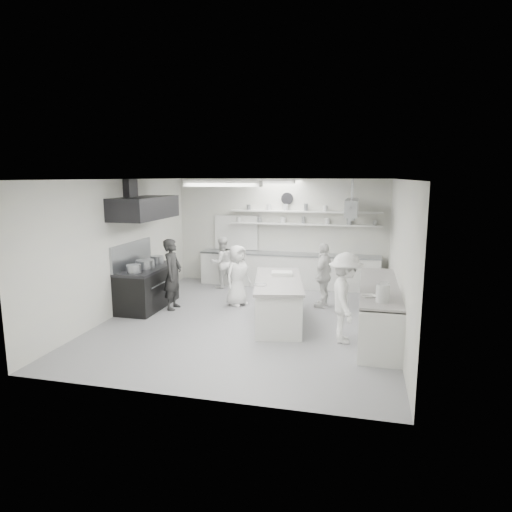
% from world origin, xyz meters
% --- Properties ---
extents(floor, '(6.00, 7.00, 0.02)m').
position_xyz_m(floor, '(0.00, 0.00, -0.01)').
color(floor, '#989898').
rests_on(floor, ground).
extents(ceiling, '(6.00, 7.00, 0.02)m').
position_xyz_m(ceiling, '(0.00, 0.00, 3.01)').
color(ceiling, silver).
rests_on(ceiling, wall_back).
extents(wall_back, '(6.00, 0.04, 3.00)m').
position_xyz_m(wall_back, '(0.00, 3.50, 1.50)').
color(wall_back, beige).
rests_on(wall_back, floor).
extents(wall_front, '(6.00, 0.04, 3.00)m').
position_xyz_m(wall_front, '(0.00, -3.50, 1.50)').
color(wall_front, beige).
rests_on(wall_front, floor).
extents(wall_left, '(0.04, 7.00, 3.00)m').
position_xyz_m(wall_left, '(-3.00, 0.00, 1.50)').
color(wall_left, beige).
rests_on(wall_left, floor).
extents(wall_right, '(0.04, 7.00, 3.00)m').
position_xyz_m(wall_right, '(3.00, 0.00, 1.50)').
color(wall_right, beige).
rests_on(wall_right, floor).
extents(stove, '(0.80, 1.80, 0.90)m').
position_xyz_m(stove, '(-2.60, 0.40, 0.45)').
color(stove, black).
rests_on(stove, floor).
extents(exhaust_hood, '(0.85, 2.00, 0.50)m').
position_xyz_m(exhaust_hood, '(-2.60, 0.40, 2.35)').
color(exhaust_hood, black).
rests_on(exhaust_hood, wall_left).
extents(back_counter, '(5.00, 0.60, 0.92)m').
position_xyz_m(back_counter, '(0.30, 3.20, 0.46)').
color(back_counter, silver).
rests_on(back_counter, floor).
extents(shelf_lower, '(4.20, 0.26, 0.04)m').
position_xyz_m(shelf_lower, '(0.70, 3.37, 1.75)').
color(shelf_lower, silver).
rests_on(shelf_lower, wall_back).
extents(shelf_upper, '(4.20, 0.26, 0.04)m').
position_xyz_m(shelf_upper, '(0.70, 3.37, 2.10)').
color(shelf_upper, silver).
rests_on(shelf_upper, wall_back).
extents(pass_through_window, '(1.30, 0.04, 1.00)m').
position_xyz_m(pass_through_window, '(-1.30, 3.48, 1.45)').
color(pass_through_window, black).
rests_on(pass_through_window, wall_back).
extents(wall_clock, '(0.32, 0.05, 0.32)m').
position_xyz_m(wall_clock, '(0.20, 3.46, 2.45)').
color(wall_clock, white).
rests_on(wall_clock, wall_back).
extents(right_counter, '(0.74, 3.30, 0.94)m').
position_xyz_m(right_counter, '(2.65, -0.20, 0.47)').
color(right_counter, silver).
rests_on(right_counter, floor).
extents(pot_rack, '(0.30, 1.60, 0.40)m').
position_xyz_m(pot_rack, '(2.00, 2.40, 2.30)').
color(pot_rack, '#94989F').
rests_on(pot_rack, ceiling).
extents(light_fixture_front, '(1.30, 0.25, 0.10)m').
position_xyz_m(light_fixture_front, '(0.00, -1.80, 2.94)').
color(light_fixture_front, silver).
rests_on(light_fixture_front, ceiling).
extents(light_fixture_rear, '(1.30, 0.25, 0.10)m').
position_xyz_m(light_fixture_rear, '(0.00, 1.80, 2.94)').
color(light_fixture_rear, silver).
rests_on(light_fixture_rear, ceiling).
extents(prep_island, '(1.33, 2.49, 0.87)m').
position_xyz_m(prep_island, '(0.60, 0.05, 0.44)').
color(prep_island, silver).
rests_on(prep_island, floor).
extents(stove_pot, '(0.43, 0.43, 0.24)m').
position_xyz_m(stove_pot, '(-2.60, 0.33, 1.03)').
color(stove_pot, '#94989F').
rests_on(stove_pot, stove).
extents(cook_stove, '(0.42, 0.62, 1.65)m').
position_xyz_m(cook_stove, '(-1.96, 0.42, 0.83)').
color(cook_stove, black).
rests_on(cook_stove, floor).
extents(cook_back, '(0.88, 0.86, 1.43)m').
position_xyz_m(cook_back, '(-1.47, 2.61, 0.71)').
color(cook_back, white).
rests_on(cook_back, floor).
extents(cook_island_left, '(0.76, 0.85, 1.46)m').
position_xyz_m(cook_island_left, '(-0.57, 1.06, 0.73)').
color(cook_island_left, white).
rests_on(cook_island_left, floor).
extents(cook_island_right, '(0.59, 0.97, 1.54)m').
position_xyz_m(cook_island_right, '(1.43, 1.41, 0.77)').
color(cook_island_right, white).
rests_on(cook_island_right, floor).
extents(cook_right, '(0.76, 1.16, 1.69)m').
position_xyz_m(cook_right, '(2.02, -0.79, 0.85)').
color(cook_right, white).
rests_on(cook_right, floor).
extents(bowl_island_a, '(0.26, 0.26, 0.06)m').
position_xyz_m(bowl_island_a, '(0.35, -0.49, 0.90)').
color(bowl_island_a, '#94989F').
rests_on(bowl_island_a, prep_island).
extents(bowl_island_b, '(0.19, 0.19, 0.06)m').
position_xyz_m(bowl_island_b, '(0.42, 0.45, 0.90)').
color(bowl_island_b, silver).
rests_on(bowl_island_b, prep_island).
extents(bowl_right, '(0.33, 0.33, 0.06)m').
position_xyz_m(bowl_right, '(2.43, -1.10, 0.97)').
color(bowl_right, silver).
rests_on(bowl_right, right_counter).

